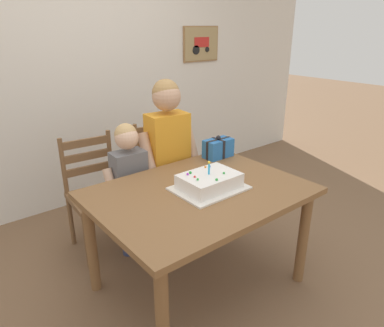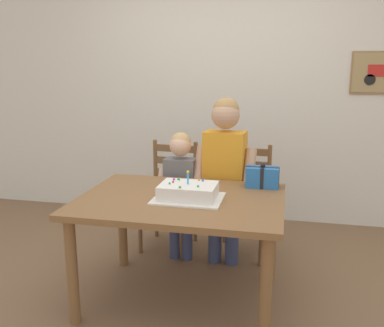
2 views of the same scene
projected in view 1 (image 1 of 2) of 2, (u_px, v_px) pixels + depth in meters
name	position (u px, v px, depth m)	size (l,w,h in m)	color
ground_plane	(199.00, 283.00, 2.50)	(20.00, 20.00, 0.00)	brown
back_wall	(79.00, 71.00, 3.32)	(6.40, 0.11, 2.60)	silver
dining_table	(200.00, 203.00, 2.27)	(1.33, 0.99, 0.73)	brown
birthday_cake	(209.00, 182.00, 2.23)	(0.44, 0.34, 0.19)	white
gift_box_red_large	(218.00, 148.00, 2.77)	(0.23, 0.13, 0.18)	#286BB7
chair_left	(97.00, 194.00, 2.78)	(0.45, 0.45, 0.92)	brown
chair_right	(164.00, 174.00, 3.15)	(0.45, 0.45, 0.92)	brown
child_older	(168.00, 147.00, 2.77)	(0.50, 0.29, 1.34)	#38426B
child_younger	(130.00, 178.00, 2.62)	(0.39, 0.22, 1.06)	#38426B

